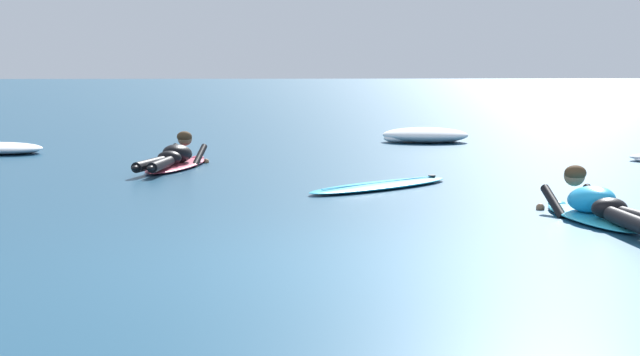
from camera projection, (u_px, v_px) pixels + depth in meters
The scene contains 5 objects.
ground_plane at pixel (319, 151), 18.13m from camera, with size 120.00×120.00×0.00m, color navy.
surfer_near at pixel (598, 207), 10.25m from camera, with size 0.71×2.48×0.53m.
surfer_far at pixel (174, 159), 15.19m from camera, with size 1.03×2.66×0.55m.
drifting_surfboard at pixel (381, 185), 12.95m from camera, with size 2.09×1.93×0.16m.
whitewater_front at pixel (425, 135), 19.87m from camera, with size 1.77×1.44×0.28m.
Camera 1 is at (-1.00, -8.04, 1.56)m, focal length 60.94 mm.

